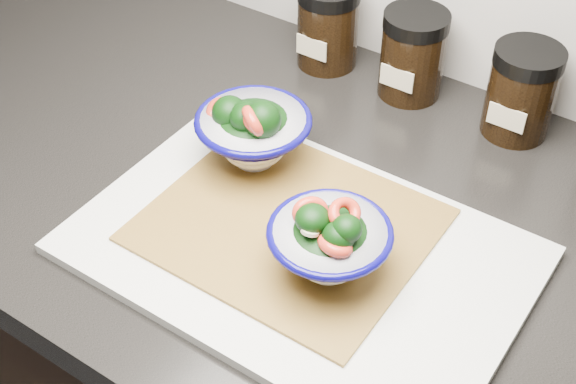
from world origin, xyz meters
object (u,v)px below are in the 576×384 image
Objects in this scene: cutting_board at (300,250)px; bowl_left at (252,131)px; spice_jar_b at (413,54)px; spice_jar_c at (522,92)px; bowl_right at (329,243)px; spice_jar_a at (328,25)px.

cutting_board is 0.15m from bowl_left.
cutting_board is 3.46× the size of bowl_left.
spice_jar_b reaches higher than cutting_board.
bowl_left reaches higher than cutting_board.
spice_jar_b is 0.14m from spice_jar_c.
spice_jar_b is at bearing 180.00° from spice_jar_c.
cutting_board is 0.33m from spice_jar_b.
bowl_left reaches higher than bowl_right.
cutting_board is 0.34m from spice_jar_c.
spice_jar_b is at bearing 104.42° from bowl_right.
spice_jar_c reaches higher than bowl_right.
cutting_board is 3.98× the size of spice_jar_b.
spice_jar_a is 1.00× the size of spice_jar_c.
bowl_left is at bearing -107.04° from spice_jar_b.
spice_jar_c is (0.27, 0.00, 0.00)m from spice_jar_a.
spice_jar_a is 1.00× the size of spice_jar_b.
spice_jar_c is at bearing 0.00° from spice_jar_a.
bowl_left is at bearing -132.17° from spice_jar_c.
spice_jar_c is at bearing 80.27° from bowl_right.
spice_jar_a is at bearing 180.00° from spice_jar_c.
bowl_right is 0.34m from spice_jar_c.
spice_jar_a reaches higher than cutting_board.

